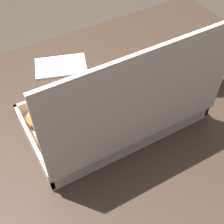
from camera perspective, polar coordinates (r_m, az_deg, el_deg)
name	(u,v)px	position (r m, az deg, el deg)	size (l,w,h in m)	color
dining_table	(103,155)	(0.84, -1.60, -7.84)	(1.20, 0.84, 0.76)	#38281E
donut_box	(115,111)	(0.73, 0.50, 0.22)	(0.42, 0.24, 0.29)	white
coffee_mug	(208,72)	(0.88, 17.08, 7.06)	(0.08, 0.08, 0.09)	#4C8456
paper_napkin	(61,66)	(0.94, -9.33, 8.28)	(0.17, 0.13, 0.01)	white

